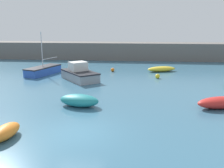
% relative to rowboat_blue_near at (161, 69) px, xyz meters
% --- Properties ---
extents(ground_plane, '(120.00, 120.00, 0.20)m').
position_rel_rowboat_blue_near_xyz_m(ground_plane, '(-6.09, -17.80, -0.41)').
color(ground_plane, '#38667F').
extents(harbor_breakwater, '(50.51, 3.64, 2.65)m').
position_rel_rowboat_blue_near_xyz_m(harbor_breakwater, '(-6.09, 10.04, 1.02)').
color(harbor_breakwater, '#66605B').
rests_on(harbor_breakwater, ground_plane).
extents(rowboat_blue_near, '(3.63, 2.20, 0.61)m').
position_rel_rowboat_blue_near_xyz_m(rowboat_blue_near, '(0.00, 0.00, 0.00)').
color(rowboat_blue_near, yellow).
rests_on(rowboat_blue_near, ground_plane).
extents(motorboat_with_cabin, '(4.59, 4.94, 1.82)m').
position_rel_rowboat_blue_near_xyz_m(motorboat_with_cabin, '(-8.70, -5.48, 0.33)').
color(motorboat_with_cabin, gray).
rests_on(motorboat_with_cabin, ground_plane).
extents(sailboat_short_mast, '(3.08, 4.86, 4.71)m').
position_rel_rowboat_blue_near_xyz_m(sailboat_short_mast, '(-13.38, -3.06, 0.16)').
color(sailboat_short_mast, '#2D56B7').
rests_on(sailboat_short_mast, ground_plane).
extents(open_tender_yellow, '(3.64, 2.17, 0.78)m').
position_rel_rowboat_blue_near_xyz_m(open_tender_yellow, '(2.72, -13.03, 0.08)').
color(open_tender_yellow, red).
rests_on(open_tender_yellow, ground_plane).
extents(rowboat_white_midwater, '(3.01, 1.90, 0.83)m').
position_rel_rowboat_blue_near_xyz_m(rowboat_white_midwater, '(-6.91, -13.55, 0.11)').
color(rowboat_white_midwater, teal).
rests_on(rowboat_white_midwater, ground_plane).
extents(dinghy_near_pier, '(1.17, 2.12, 0.68)m').
position_rel_rowboat_blue_near_xyz_m(dinghy_near_pier, '(-9.46, -18.78, 0.04)').
color(dinghy_near_pier, orange).
rests_on(dinghy_near_pier, ground_plane).
extents(mooring_buoy_orange, '(0.44, 0.44, 0.44)m').
position_rel_rowboat_blue_near_xyz_m(mooring_buoy_orange, '(-5.79, -0.62, -0.09)').
color(mooring_buoy_orange, orange).
rests_on(mooring_buoy_orange, ground_plane).
extents(mooring_buoy_yellow, '(0.47, 0.47, 0.47)m').
position_rel_rowboat_blue_near_xyz_m(mooring_buoy_yellow, '(-0.78, -3.93, -0.07)').
color(mooring_buoy_yellow, yellow).
rests_on(mooring_buoy_yellow, ground_plane).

